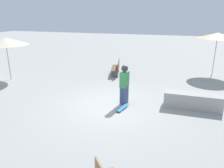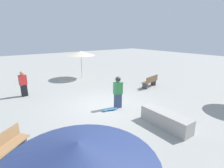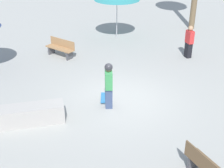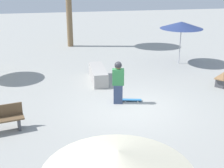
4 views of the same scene
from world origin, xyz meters
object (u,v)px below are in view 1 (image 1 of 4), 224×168
object	(u,v)px
skater_main	(124,83)
shade_umbrella_tan	(218,36)
concrete_ledge	(192,101)
bench_near	(116,68)
shade_umbrella_cream	(5,41)
skateboard	(122,108)

from	to	relation	value
skater_main	shade_umbrella_tan	world-z (taller)	shade_umbrella_tan
skater_main	concrete_ledge	size ratio (longest dim) A/B	0.75
bench_near	shade_umbrella_tan	world-z (taller)	shade_umbrella_tan
shade_umbrella_cream	shade_umbrella_tan	bearing A→B (deg)	110.94
skateboard	shade_umbrella_tan	world-z (taller)	shade_umbrella_tan
skater_main	skateboard	xyz separation A→B (m)	(0.56, 0.06, -0.85)
skateboard	bench_near	xyz separation A→B (m)	(-4.82, -1.60, 0.37)
skateboard	concrete_ledge	xyz separation A→B (m)	(-0.93, 2.69, 0.26)
skater_main	concrete_ledge	world-z (taller)	skater_main
bench_near	shade_umbrella_cream	world-z (taller)	shade_umbrella_cream
shade_umbrella_cream	shade_umbrella_tan	size ratio (longest dim) A/B	0.93
skateboard	shade_umbrella_tan	xyz separation A→B (m)	(-6.43, 4.11, 2.35)
shade_umbrella_cream	concrete_ledge	bearing A→B (deg)	83.17
concrete_ledge	shade_umbrella_tan	bearing A→B (deg)	165.51
skateboard	bench_near	size ratio (longest dim) A/B	0.50
skater_main	concrete_ledge	bearing A→B (deg)	108.55
skater_main	bench_near	distance (m)	4.55
skateboard	skater_main	bearing A→B (deg)	-159.27
shade_umbrella_cream	shade_umbrella_tan	distance (m)	12.10
skater_main	shade_umbrella_cream	world-z (taller)	shade_umbrella_cream
skateboard	bench_near	world-z (taller)	bench_near
bench_near	shade_umbrella_tan	xyz separation A→B (m)	(-1.62, 5.71, 1.98)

